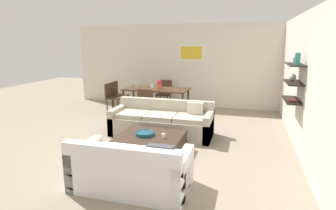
{
  "coord_description": "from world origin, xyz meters",
  "views": [
    {
      "loc": [
        1.98,
        -5.69,
        2.13
      ],
      "look_at": [
        0.32,
        0.2,
        0.75
      ],
      "focal_mm": 30.12,
      "sensor_mm": 36.0,
      "label": 1
    }
  ],
  "objects_px": {
    "wine_glass_head": "(160,83)",
    "dining_table": "(156,91)",
    "candle_jar": "(163,136)",
    "dining_chair_foot": "(147,102)",
    "dining_chair_left_far": "(118,93)",
    "dining_chair_left_near": "(112,95)",
    "sofa_beige": "(162,123)",
    "dining_chair_head": "(164,92)",
    "loveseat_white": "(131,170)",
    "wine_glass_foot": "(152,86)",
    "coffee_table": "(150,145)",
    "centerpiece_vase": "(159,84)",
    "decorative_bowl": "(145,133)",
    "wine_glass_left_far": "(136,83)"
  },
  "relations": [
    {
      "from": "loveseat_white",
      "to": "dining_chair_head",
      "type": "height_order",
      "value": "dining_chair_head"
    },
    {
      "from": "dining_table",
      "to": "dining_chair_head",
      "type": "height_order",
      "value": "dining_chair_head"
    },
    {
      "from": "loveseat_white",
      "to": "wine_glass_foot",
      "type": "bearing_deg",
      "value": 104.68
    },
    {
      "from": "wine_glass_foot",
      "to": "loveseat_white",
      "type": "bearing_deg",
      "value": -75.32
    },
    {
      "from": "decorative_bowl",
      "to": "wine_glass_foot",
      "type": "distance_m",
      "value": 2.91
    },
    {
      "from": "dining_chair_left_near",
      "to": "wine_glass_foot",
      "type": "distance_m",
      "value": 1.44
    },
    {
      "from": "decorative_bowl",
      "to": "dining_chair_left_far",
      "type": "xyz_separation_m",
      "value": [
        -2.17,
        3.35,
        0.09
      ]
    },
    {
      "from": "loveseat_white",
      "to": "candle_jar",
      "type": "xyz_separation_m",
      "value": [
        0.12,
        1.24,
        0.13
      ]
    },
    {
      "from": "wine_glass_head",
      "to": "centerpiece_vase",
      "type": "bearing_deg",
      "value": -75.5
    },
    {
      "from": "sofa_beige",
      "to": "dining_chair_head",
      "type": "xyz_separation_m",
      "value": [
        -0.78,
        2.79,
        0.21
      ]
    },
    {
      "from": "loveseat_white",
      "to": "dining_chair_head",
      "type": "bearing_deg",
      "value": 101.32
    },
    {
      "from": "decorative_bowl",
      "to": "candle_jar",
      "type": "bearing_deg",
      "value": -6.61
    },
    {
      "from": "dining_chair_left_far",
      "to": "wine_glass_left_far",
      "type": "bearing_deg",
      "value": -7.79
    },
    {
      "from": "decorative_bowl",
      "to": "dining_chair_left_far",
      "type": "distance_m",
      "value": 3.99
    },
    {
      "from": "wine_glass_head",
      "to": "dining_table",
      "type": "bearing_deg",
      "value": -90.0
    },
    {
      "from": "dining_chair_left_near",
      "to": "wine_glass_left_far",
      "type": "bearing_deg",
      "value": 25.24
    },
    {
      "from": "sofa_beige",
      "to": "dining_chair_head",
      "type": "height_order",
      "value": "dining_chair_head"
    },
    {
      "from": "decorative_bowl",
      "to": "dining_chair_left_near",
      "type": "relative_size",
      "value": 0.41
    },
    {
      "from": "loveseat_white",
      "to": "wine_glass_head",
      "type": "xyz_separation_m",
      "value": [
        -1.06,
        4.82,
        0.56
      ]
    },
    {
      "from": "coffee_table",
      "to": "centerpiece_vase",
      "type": "height_order",
      "value": "centerpiece_vase"
    },
    {
      "from": "dining_chair_head",
      "to": "dining_chair_left_near",
      "type": "height_order",
      "value": "same"
    },
    {
      "from": "dining_chair_left_near",
      "to": "wine_glass_head",
      "type": "xyz_separation_m",
      "value": [
        1.37,
        0.59,
        0.35
      ]
    },
    {
      "from": "sofa_beige",
      "to": "dining_chair_head",
      "type": "distance_m",
      "value": 2.91
    },
    {
      "from": "dining_table",
      "to": "centerpiece_vase",
      "type": "xyz_separation_m",
      "value": [
        0.1,
        0.02,
        0.21
      ]
    },
    {
      "from": "coffee_table",
      "to": "wine_glass_left_far",
      "type": "relative_size",
      "value": 6.74
    },
    {
      "from": "dining_chair_left_far",
      "to": "centerpiece_vase",
      "type": "distance_m",
      "value": 1.53
    },
    {
      "from": "dining_table",
      "to": "dining_chair_head",
      "type": "bearing_deg",
      "value": 90.0
    },
    {
      "from": "loveseat_white",
      "to": "candle_jar",
      "type": "relative_size",
      "value": 21.34
    },
    {
      "from": "dining_chair_left_near",
      "to": "wine_glass_left_far",
      "type": "relative_size",
      "value": 4.85
    },
    {
      "from": "dining_chair_head",
      "to": "wine_glass_head",
      "type": "distance_m",
      "value": 0.58
    },
    {
      "from": "loveseat_white",
      "to": "dining_chair_left_far",
      "type": "height_order",
      "value": "dining_chair_left_far"
    },
    {
      "from": "sofa_beige",
      "to": "dining_chair_left_far",
      "type": "xyz_separation_m",
      "value": [
        -2.15,
        2.14,
        0.21
      ]
    },
    {
      "from": "dining_chair_head",
      "to": "dining_chair_foot",
      "type": "bearing_deg",
      "value": -90.0
    },
    {
      "from": "sofa_beige",
      "to": "decorative_bowl",
      "type": "height_order",
      "value": "sofa_beige"
    },
    {
      "from": "dining_chair_head",
      "to": "centerpiece_vase",
      "type": "relative_size",
      "value": 3.17
    },
    {
      "from": "wine_glass_left_far",
      "to": "wine_glass_foot",
      "type": "bearing_deg",
      "value": -35.32
    },
    {
      "from": "decorative_bowl",
      "to": "dining_table",
      "type": "bearing_deg",
      "value": 104.25
    },
    {
      "from": "dining_chair_left_near",
      "to": "sofa_beige",
      "type": "bearing_deg",
      "value": -38.91
    },
    {
      "from": "wine_glass_left_far",
      "to": "wine_glass_foot",
      "type": "distance_m",
      "value": 0.87
    },
    {
      "from": "loveseat_white",
      "to": "wine_glass_foot",
      "type": "relative_size",
      "value": 9.4
    },
    {
      "from": "dining_chair_foot",
      "to": "wine_glass_left_far",
      "type": "xyz_separation_m",
      "value": [
        -0.71,
        0.97,
        0.37
      ]
    },
    {
      "from": "dining_chair_left_near",
      "to": "wine_glass_left_far",
      "type": "xyz_separation_m",
      "value": [
        0.67,
        0.31,
        0.37
      ]
    },
    {
      "from": "candle_jar",
      "to": "dining_chair_foot",
      "type": "height_order",
      "value": "dining_chair_foot"
    },
    {
      "from": "dining_table",
      "to": "loveseat_white",
      "type": "bearing_deg",
      "value": -76.56
    },
    {
      "from": "coffee_table",
      "to": "dining_chair_head",
      "type": "height_order",
      "value": "dining_chair_head"
    },
    {
      "from": "dining_chair_head",
      "to": "loveseat_white",
      "type": "bearing_deg",
      "value": -78.68
    },
    {
      "from": "dining_table",
      "to": "dining_chair_left_near",
      "type": "relative_size",
      "value": 2.19
    },
    {
      "from": "dining_chair_left_far",
      "to": "dining_chair_left_near",
      "type": "distance_m",
      "value": 0.4
    },
    {
      "from": "sofa_beige",
      "to": "decorative_bowl",
      "type": "relative_size",
      "value": 6.47
    },
    {
      "from": "wine_glass_foot",
      "to": "wine_glass_head",
      "type": "distance_m",
      "value": 0.78
    }
  ]
}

